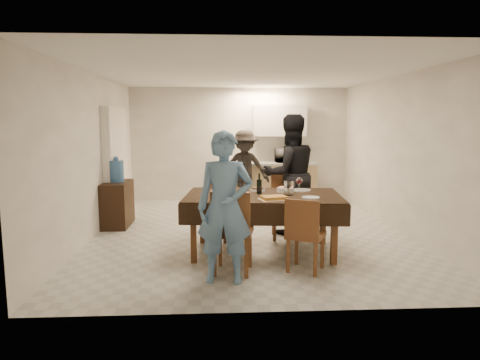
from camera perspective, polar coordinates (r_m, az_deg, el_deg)
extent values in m
cube|color=beige|center=(7.18, 1.19, -6.98)|extent=(5.00, 6.00, 0.02)
cube|color=white|center=(6.98, 1.26, 14.10)|extent=(5.00, 6.00, 0.02)
cube|color=white|center=(9.95, -0.08, 4.76)|extent=(5.00, 0.02, 2.60)
cube|color=white|center=(4.00, 4.46, 0.03)|extent=(5.00, 0.02, 2.60)
cube|color=white|center=(7.22, -19.00, 3.14)|extent=(0.02, 6.00, 2.60)
cube|color=white|center=(7.57, 20.47, 3.27)|extent=(0.02, 6.00, 2.60)
cube|color=white|center=(8.38, -16.18, 2.14)|extent=(0.15, 1.40, 2.10)
cube|color=#9E885E|center=(9.77, 3.54, -0.44)|extent=(2.20, 0.60, 0.86)
cube|color=#9B9B97|center=(9.72, 3.56, 2.22)|extent=(2.24, 0.64, 0.05)
cube|color=white|center=(9.85, 5.26, 7.90)|extent=(1.20, 0.34, 0.70)
cube|color=black|center=(5.94, 3.10, -2.16)|extent=(2.23, 1.43, 0.04)
cube|color=brown|center=(6.02, 3.07, -6.06)|extent=(0.08, 0.08, 0.79)
cube|color=brown|center=(5.24, -0.97, -6.95)|extent=(0.55, 0.55, 0.06)
cube|color=brown|center=(4.97, -0.89, -4.46)|extent=(0.47, 0.13, 0.50)
cube|color=brown|center=(5.36, 8.77, -7.29)|extent=(0.57, 0.57, 0.05)
cube|color=brown|center=(5.12, 9.26, -5.15)|extent=(0.39, 0.23, 0.45)
cube|color=brown|center=(6.70, -1.45, -3.69)|extent=(0.63, 0.63, 0.06)
cube|color=brown|center=(6.44, -1.41, -1.65)|extent=(0.43, 0.26, 0.50)
cube|color=brown|center=(6.78, 6.18, -3.57)|extent=(0.50, 0.50, 0.06)
cube|color=brown|center=(6.53, 6.52, -1.54)|extent=(0.47, 0.08, 0.50)
cube|color=black|center=(7.85, -16.00, -3.08)|extent=(0.42, 0.85, 0.78)
cylinder|color=#4278BE|center=(7.76, -16.16, 1.14)|extent=(0.25, 0.25, 0.38)
cylinder|color=white|center=(5.92, 6.53, -1.04)|extent=(0.13, 0.13, 0.20)
cube|color=#BE8C38|center=(5.57, 4.54, -2.38)|extent=(0.42, 0.35, 0.05)
cylinder|color=white|center=(6.14, 5.70, -1.33)|extent=(0.17, 0.17, 0.07)
cylinder|color=white|center=(6.20, 2.36, -1.36)|extent=(0.20, 0.20, 0.04)
cylinder|color=white|center=(5.60, -2.69, -2.46)|extent=(0.26, 0.26, 0.02)
cylinder|color=white|center=(5.74, 9.40, -2.32)|extent=(0.24, 0.24, 0.01)
cylinder|color=white|center=(6.19, -2.73, -1.47)|extent=(0.25, 0.25, 0.01)
cylinder|color=white|center=(6.31, 8.23, -1.35)|extent=(0.27, 0.27, 0.02)
imported|color=white|center=(9.77, 6.46, 3.30)|extent=(0.58, 0.39, 0.32)
imported|color=#608AB7|center=(4.86, -2.03, -3.67)|extent=(0.67, 0.48, 1.74)
imported|color=black|center=(7.02, 6.65, 0.72)|extent=(1.09, 0.93, 1.95)
imported|color=black|center=(9.23, 0.62, 1.55)|extent=(1.07, 0.61, 1.65)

